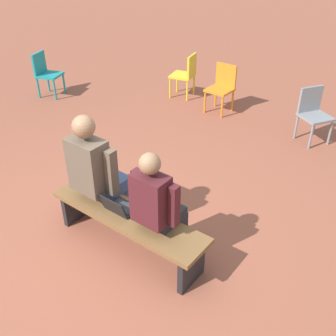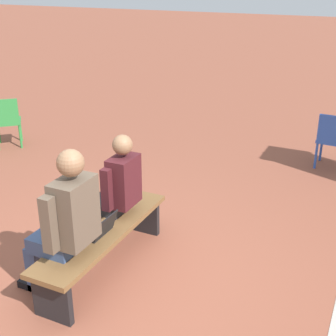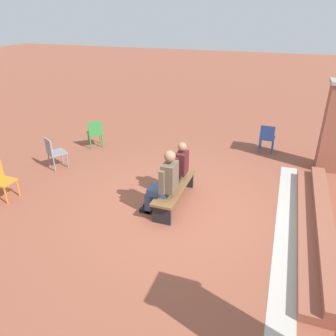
{
  "view_description": "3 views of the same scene",
  "coord_description": "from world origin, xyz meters",
  "px_view_note": "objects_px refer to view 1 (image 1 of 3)",
  "views": [
    {
      "loc": [
        -2.47,
        2.06,
        2.96
      ],
      "look_at": [
        -0.63,
        -0.36,
        1.04
      ],
      "focal_mm": 42.0,
      "sensor_mm": 36.0,
      "label": 1
    },
    {
      "loc": [
        2.98,
        2.06,
        2.72
      ],
      "look_at": [
        -0.81,
        0.26,
        0.95
      ],
      "focal_mm": 50.0,
      "sensor_mm": 36.0,
      "label": 2
    },
    {
      "loc": [
        5.56,
        1.75,
        3.81
      ],
      "look_at": [
        -0.66,
        -0.47,
        0.62
      ],
      "focal_mm": 35.0,
      "sensor_mm": 36.0,
      "label": 3
    }
  ],
  "objects_px": {
    "plastic_chair_far_right": "(222,85)",
    "plastic_chair_near_bench_left": "(46,72)",
    "person_adult": "(98,171)",
    "laptop": "(119,207)",
    "plastic_chair_near_bench_right": "(186,73)",
    "person_student": "(158,204)",
    "plastic_chair_mid_courtyard": "(313,111)",
    "bench": "(128,221)"
  },
  "relations": [
    {
      "from": "person_adult",
      "to": "plastic_chair_near_bench_right",
      "type": "bearing_deg",
      "value": -68.14
    },
    {
      "from": "laptop",
      "to": "plastic_chair_far_right",
      "type": "xyz_separation_m",
      "value": [
        0.98,
        -3.7,
        -0.02
      ]
    },
    {
      "from": "laptop",
      "to": "plastic_chair_far_right",
      "type": "relative_size",
      "value": 0.38
    },
    {
      "from": "person_student",
      "to": "person_adult",
      "type": "distance_m",
      "value": 0.81
    },
    {
      "from": "plastic_chair_far_right",
      "to": "plastic_chair_near_bench_right",
      "type": "relative_size",
      "value": 1.0
    },
    {
      "from": "person_student",
      "to": "person_adult",
      "type": "xyz_separation_m",
      "value": [
        0.81,
        -0.01,
        0.05
      ]
    },
    {
      "from": "bench",
      "to": "plastic_chair_far_right",
      "type": "bearing_deg",
      "value": -73.79
    },
    {
      "from": "person_adult",
      "to": "plastic_chair_mid_courtyard",
      "type": "xyz_separation_m",
      "value": [
        -1.08,
        -3.48,
        -0.27
      ]
    },
    {
      "from": "person_student",
      "to": "plastic_chair_near_bench_left",
      "type": "bearing_deg",
      "value": -25.77
    },
    {
      "from": "person_adult",
      "to": "plastic_chair_near_bench_left",
      "type": "bearing_deg",
      "value": -30.34
    },
    {
      "from": "bench",
      "to": "person_student",
      "type": "xyz_separation_m",
      "value": [
        -0.35,
        -0.06,
        0.34
      ]
    },
    {
      "from": "plastic_chair_far_right",
      "to": "plastic_chair_mid_courtyard",
      "type": "xyz_separation_m",
      "value": [
        -1.69,
        0.13,
        0.0
      ]
    },
    {
      "from": "plastic_chair_far_right",
      "to": "plastic_chair_mid_courtyard",
      "type": "height_order",
      "value": "same"
    },
    {
      "from": "plastic_chair_far_right",
      "to": "plastic_chair_near_bench_right",
      "type": "height_order",
      "value": "same"
    },
    {
      "from": "laptop",
      "to": "plastic_chair_far_right",
      "type": "bearing_deg",
      "value": -75.18
    },
    {
      "from": "bench",
      "to": "laptop",
      "type": "bearing_deg",
      "value": 7.38
    },
    {
      "from": "laptop",
      "to": "plastic_chair_near_bench_right",
      "type": "xyz_separation_m",
      "value": [
        1.88,
        -3.86,
        -0.02
      ]
    },
    {
      "from": "plastic_chair_far_right",
      "to": "plastic_chair_mid_courtyard",
      "type": "bearing_deg",
      "value": 175.65
    },
    {
      "from": "laptop",
      "to": "person_adult",
      "type": "bearing_deg",
      "value": -13.06
    },
    {
      "from": "person_adult",
      "to": "laptop",
      "type": "relative_size",
      "value": 4.45
    },
    {
      "from": "bench",
      "to": "plastic_chair_near_bench_right",
      "type": "xyz_separation_m",
      "value": [
        1.97,
        -3.85,
        0.13
      ]
    },
    {
      "from": "bench",
      "to": "person_student",
      "type": "height_order",
      "value": "person_student"
    },
    {
      "from": "person_student",
      "to": "plastic_chair_near_bench_left",
      "type": "relative_size",
      "value": 1.54
    },
    {
      "from": "plastic_chair_mid_courtyard",
      "to": "bench",
      "type": "bearing_deg",
      "value": 80.11
    },
    {
      "from": "plastic_chair_far_right",
      "to": "person_student",
      "type": "bearing_deg",
      "value": 111.48
    },
    {
      "from": "laptop",
      "to": "plastic_chair_near_bench_right",
      "type": "distance_m",
      "value": 4.29
    },
    {
      "from": "person_student",
      "to": "plastic_chair_near_bench_right",
      "type": "relative_size",
      "value": 1.54
    },
    {
      "from": "plastic_chair_near_bench_left",
      "to": "plastic_chair_mid_courtyard",
      "type": "distance_m",
      "value": 4.98
    },
    {
      "from": "plastic_chair_far_right",
      "to": "plastic_chair_near_bench_left",
      "type": "distance_m",
      "value": 3.43
    },
    {
      "from": "person_adult",
      "to": "plastic_chair_near_bench_right",
      "type": "distance_m",
      "value": 4.08
    },
    {
      "from": "person_adult",
      "to": "plastic_chair_far_right",
      "type": "distance_m",
      "value": 3.67
    },
    {
      "from": "laptop",
      "to": "plastic_chair_far_right",
      "type": "distance_m",
      "value": 3.82
    },
    {
      "from": "person_adult",
      "to": "plastic_chair_far_right",
      "type": "relative_size",
      "value": 1.69
    },
    {
      "from": "bench",
      "to": "plastic_chair_mid_courtyard",
      "type": "bearing_deg",
      "value": -99.89
    },
    {
      "from": "person_adult",
      "to": "laptop",
      "type": "distance_m",
      "value": 0.45
    },
    {
      "from": "bench",
      "to": "person_adult",
      "type": "xyz_separation_m",
      "value": [
        0.46,
        -0.07,
        0.4
      ]
    },
    {
      "from": "laptop",
      "to": "plastic_chair_mid_courtyard",
      "type": "distance_m",
      "value": 3.64
    },
    {
      "from": "plastic_chair_near_bench_left",
      "to": "plastic_chair_mid_courtyard",
      "type": "bearing_deg",
      "value": -164.92
    },
    {
      "from": "person_student",
      "to": "bench",
      "type": "bearing_deg",
      "value": 10.36
    },
    {
      "from": "person_adult",
      "to": "plastic_chair_near_bench_left",
      "type": "xyz_separation_m",
      "value": [
        3.74,
        -2.19,
        -0.27
      ]
    },
    {
      "from": "person_adult",
      "to": "person_student",
      "type": "bearing_deg",
      "value": 179.47
    },
    {
      "from": "bench",
      "to": "plastic_chair_far_right",
      "type": "relative_size",
      "value": 2.14
    }
  ]
}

